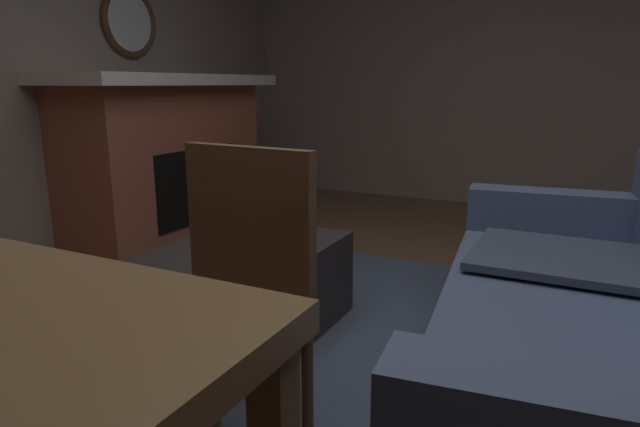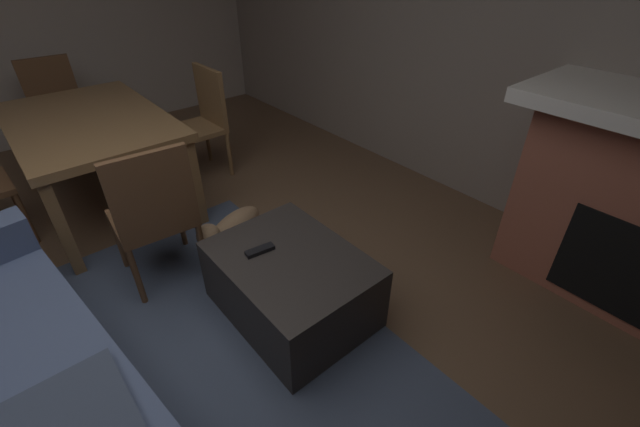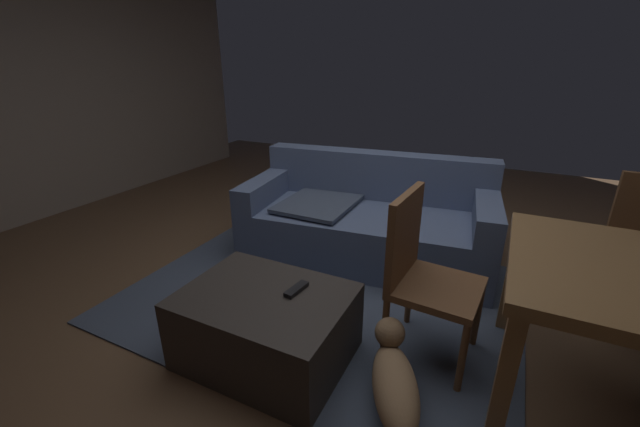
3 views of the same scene
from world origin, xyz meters
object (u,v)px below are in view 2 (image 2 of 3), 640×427
dining_chair_south (202,117)px  dining_chair_west (154,211)px  dining_table (88,127)px  small_dog (231,230)px  tv_remote (260,250)px  dining_chair_east (58,104)px  ottoman_coffee_table (291,285)px

dining_chair_south → dining_chair_west: same height
dining_chair_south → dining_table: bearing=90.1°
dining_chair_south → small_dog: 1.30m
dining_chair_west → dining_table: bearing=-0.3°
tv_remote → small_dog: (0.59, -0.12, -0.25)m
dining_chair_south → dining_chair_east: (1.18, 0.89, 0.00)m
tv_remote → small_dog: bearing=-4.2°
ottoman_coffee_table → dining_table: size_ratio=0.56×
ottoman_coffee_table → tv_remote: (0.14, 0.10, 0.22)m
dining_table → dining_chair_south: bearing=-89.9°
ottoman_coffee_table → small_dog: (0.72, -0.02, -0.04)m
tv_remote → dining_table: bearing=18.1°
dining_chair_south → dining_chair_east: 1.48m
dining_table → small_dog: (-1.17, -0.45, -0.50)m
small_dog → dining_table: bearing=21.0°
small_dog → tv_remote: bearing=168.2°
dining_table → dining_chair_east: dining_chair_east is taller
tv_remote → small_dog: tv_remote is taller
dining_chair_west → dining_chair_east: size_ratio=1.00×
dining_chair_east → small_dog: bearing=-169.3°
dining_chair_south → dining_chair_east: same height
dining_chair_east → dining_table: bearing=179.8°
ottoman_coffee_table → small_dog: size_ratio=1.48×
tv_remote → dining_table: 1.81m
tv_remote → dining_chair_west: 0.67m
tv_remote → small_dog: size_ratio=0.27×
tv_remote → dining_table: dining_table is taller
dining_chair_west → small_dog: 0.58m
dining_table → dining_chair_west: size_ratio=1.70×
dining_chair_south → dining_chair_east: bearing=36.9°
dining_chair_west → small_dog: bearing=-88.8°
ottoman_coffee_table → dining_chair_south: dining_chair_south is taller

